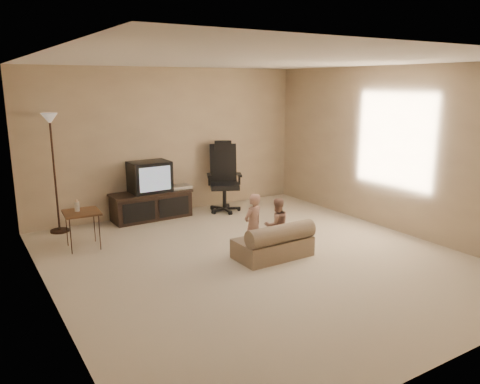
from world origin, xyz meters
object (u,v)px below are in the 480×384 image
(office_chair, at_px, (224,186))
(toddler_left, at_px, (253,225))
(tv_stand, at_px, (151,195))
(side_table, at_px, (81,213))
(toddler_right, at_px, (277,225))
(child_sofa, at_px, (275,243))
(floor_lamp, at_px, (52,147))

(office_chair, height_order, toddler_left, office_chair)
(tv_stand, xyz_separation_m, side_table, (-1.35, -0.87, 0.10))
(office_chair, xyz_separation_m, toddler_right, (-0.44, -2.19, -0.07))
(child_sofa, distance_m, toddler_left, 0.37)
(child_sofa, relative_size, toddler_left, 1.17)
(floor_lamp, bearing_deg, toddler_right, -46.21)
(tv_stand, relative_size, toddler_right, 1.85)
(floor_lamp, height_order, toddler_left, floor_lamp)
(side_table, bearing_deg, child_sofa, -40.04)
(toddler_left, xyz_separation_m, toddler_right, (0.38, -0.01, -0.05))
(office_chair, distance_m, side_table, 2.73)
(side_table, distance_m, toddler_right, 2.69)
(side_table, height_order, floor_lamp, floor_lamp)
(tv_stand, distance_m, toddler_left, 2.43)
(side_table, bearing_deg, tv_stand, 32.76)
(floor_lamp, relative_size, toddler_left, 2.13)
(toddler_left, bearing_deg, toddler_right, 162.42)
(floor_lamp, relative_size, toddler_right, 2.44)
(side_table, xyz_separation_m, floor_lamp, (-0.14, 0.93, 0.82))
(floor_lamp, height_order, child_sofa, floor_lamp)
(office_chair, relative_size, floor_lamp, 0.68)
(tv_stand, height_order, toddler_right, tv_stand)
(side_table, bearing_deg, office_chair, 14.23)
(office_chair, bearing_deg, tv_stand, -163.94)
(office_chair, bearing_deg, child_sofa, -79.53)
(office_chair, distance_m, floor_lamp, 2.93)
(side_table, bearing_deg, toddler_left, -39.55)
(office_chair, distance_m, child_sofa, 2.47)
(tv_stand, relative_size, office_chair, 1.11)
(office_chair, xyz_separation_m, child_sofa, (-0.60, -2.38, -0.25))
(side_table, height_order, toddler_left, toddler_left)
(side_table, bearing_deg, toddler_right, -34.58)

